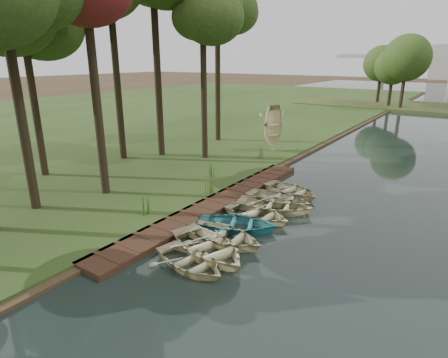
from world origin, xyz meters
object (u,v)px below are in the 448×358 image
Objects in this scene: rowboat_0 at (190,259)px; boardwalk at (216,204)px; rowboat_2 at (223,234)px; rowboat_1 at (208,245)px; stored_rowboat at (272,146)px.

boardwalk is at bearing 38.37° from rowboat_0.
boardwalk is at bearing 39.18° from rowboat_2.
rowboat_1 is at bearing -176.10° from rowboat_2.
rowboat_0 is 17.95m from stored_rowboat.
stored_rowboat reaches higher than boardwalk.
stored_rowboat is at bearing 38.35° from rowboat_1.
stored_rowboat is (-5.48, 17.09, 0.30)m from rowboat_0.
rowboat_2 is (2.61, -3.19, 0.27)m from boardwalk.
rowboat_0 is 1.12m from rowboat_1.
rowboat_2 reaches higher than rowboat_0.
boardwalk is 6.11m from rowboat_0.
rowboat_1 is at bearing -139.97° from stored_rowboat.
rowboat_2 is (-0.08, 1.16, -0.04)m from rowboat_1.
rowboat_2 is 15.76m from stored_rowboat.
boardwalk is 4.40× the size of stored_rowboat.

